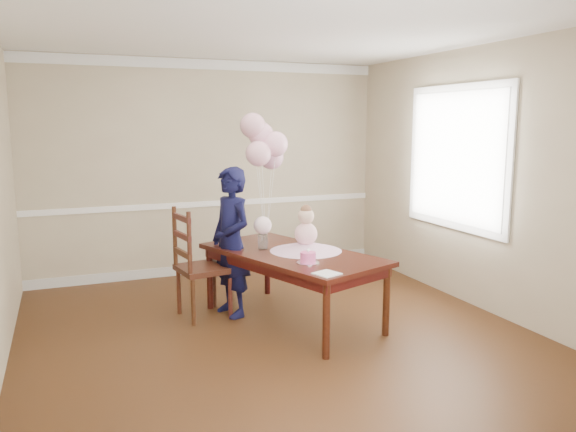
{
  "coord_description": "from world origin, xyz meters",
  "views": [
    {
      "loc": [
        -1.74,
        -4.46,
        1.92
      ],
      "look_at": [
        0.22,
        0.4,
        1.05
      ],
      "focal_mm": 35.0,
      "sensor_mm": 36.0,
      "label": 1
    }
  ],
  "objects": [
    {
      "name": "floor",
      "position": [
        0.0,
        0.0,
        0.0
      ],
      "size": [
        4.5,
        5.0,
        0.0
      ],
      "primitive_type": "cube",
      "color": "#331B0C",
      "rests_on": "ground"
    },
    {
      "name": "ceiling",
      "position": [
        0.0,
        0.0,
        2.7
      ],
      "size": [
        4.5,
        5.0,
        0.02
      ],
      "primitive_type": "cube",
      "color": "white",
      "rests_on": "wall_back"
    },
    {
      "name": "wall_back",
      "position": [
        0.0,
        2.5,
        1.35
      ],
      "size": [
        4.5,
        0.02,
        2.7
      ],
      "primitive_type": "cube",
      "color": "tan",
      "rests_on": "floor"
    },
    {
      "name": "wall_front",
      "position": [
        0.0,
        -2.5,
        1.35
      ],
      "size": [
        4.5,
        0.02,
        2.7
      ],
      "primitive_type": "cube",
      "color": "tan",
      "rests_on": "floor"
    },
    {
      "name": "wall_right",
      "position": [
        2.25,
        0.0,
        1.35
      ],
      "size": [
        0.02,
        5.0,
        2.7
      ],
      "primitive_type": "cube",
      "color": "tan",
      "rests_on": "floor"
    },
    {
      "name": "chair_rail_trim",
      "position": [
        0.0,
        2.49,
        0.9
      ],
      "size": [
        4.5,
        0.02,
        0.07
      ],
      "primitive_type": "cube",
      "color": "white",
      "rests_on": "wall_back"
    },
    {
      "name": "crown_molding",
      "position": [
        0.0,
        2.49,
        2.63
      ],
      "size": [
        4.5,
        0.02,
        0.12
      ],
      "primitive_type": "cube",
      "color": "white",
      "rests_on": "wall_back"
    },
    {
      "name": "baseboard_trim",
      "position": [
        0.0,
        2.49,
        0.06
      ],
      "size": [
        4.5,
        0.02,
        0.12
      ],
      "primitive_type": "cube",
      "color": "silver",
      "rests_on": "floor"
    },
    {
      "name": "window_frame",
      "position": [
        2.23,
        0.5,
        1.55
      ],
      "size": [
        0.02,
        1.66,
        1.56
      ],
      "primitive_type": "cube",
      "color": "white",
      "rests_on": "wall_right"
    },
    {
      "name": "window_blinds",
      "position": [
        2.21,
        0.5,
        1.55
      ],
      "size": [
        0.01,
        1.5,
        1.4
      ],
      "primitive_type": "cube",
      "color": "white",
      "rests_on": "wall_right"
    },
    {
      "name": "dining_table_top",
      "position": [
        0.27,
        0.41,
        0.67
      ],
      "size": [
        1.49,
        2.05,
        0.05
      ],
      "primitive_type": "cube",
      "rotation": [
        0.0,
        0.0,
        0.34
      ],
      "color": "black",
      "rests_on": "table_leg_fl"
    },
    {
      "name": "table_apron",
      "position": [
        0.27,
        0.41,
        0.6
      ],
      "size": [
        1.37,
        1.93,
        0.09
      ],
      "primitive_type": "cube",
      "rotation": [
        0.0,
        0.0,
        0.34
      ],
      "color": "black",
      "rests_on": "table_leg_fl"
    },
    {
      "name": "table_leg_fl",
      "position": [
        0.19,
        -0.52,
        0.32
      ],
      "size": [
        0.08,
        0.08,
        0.65
      ],
      "primitive_type": "cylinder",
      "rotation": [
        0.0,
        0.0,
        0.34
      ],
      "color": "black",
      "rests_on": "floor"
    },
    {
      "name": "table_leg_fr",
      "position": [
        0.92,
        -0.26,
        0.32
      ],
      "size": [
        0.08,
        0.08,
        0.65
      ],
      "primitive_type": "cylinder",
      "rotation": [
        0.0,
        0.0,
        0.34
      ],
      "color": "black",
      "rests_on": "floor"
    },
    {
      "name": "table_leg_bl",
      "position": [
        -0.38,
        1.08,
        0.32
      ],
      "size": [
        0.08,
        0.08,
        0.65
      ],
      "primitive_type": "cylinder",
      "rotation": [
        0.0,
        0.0,
        0.34
      ],
      "color": "black",
      "rests_on": "floor"
    },
    {
      "name": "table_leg_br",
      "position": [
        0.35,
        1.34,
        0.32
      ],
      "size": [
        0.08,
        0.08,
        0.65
      ],
      "primitive_type": "cylinder",
      "rotation": [
        0.0,
        0.0,
        0.34
      ],
      "color": "black",
      "rests_on": "floor"
    },
    {
      "name": "baby_skirt",
      "position": [
        0.41,
        0.41,
        0.74
      ],
      "size": [
        0.9,
        0.9,
        0.09
      ],
      "primitive_type": "cone",
      "rotation": [
        0.0,
        0.0,
        0.34
      ],
      "color": "#DBA1C7",
      "rests_on": "dining_table_top"
    },
    {
      "name": "baby_torso",
      "position": [
        0.41,
        0.41,
        0.86
      ],
      "size": [
        0.22,
        0.22,
        0.22
      ],
      "primitive_type": "sphere",
      "color": "#FFA1D2",
      "rests_on": "baby_skirt"
    },
    {
      "name": "baby_head",
      "position": [
        0.41,
        0.41,
        1.03
      ],
      "size": [
        0.16,
        0.16,
        0.16
      ],
      "primitive_type": "sphere",
      "color": "beige",
      "rests_on": "baby_torso"
    },
    {
      "name": "baby_hair",
      "position": [
        0.41,
        0.41,
        1.09
      ],
      "size": [
        0.11,
        0.11,
        0.11
      ],
      "primitive_type": "sphere",
      "color": "brown",
      "rests_on": "baby_head"
    },
    {
      "name": "cake_platter",
      "position": [
        0.23,
        -0.04,
        0.7
      ],
      "size": [
        0.26,
        0.26,
        0.01
      ],
      "primitive_type": "cylinder",
      "rotation": [
        0.0,
        0.0,
        0.34
      ],
      "color": "silver",
      "rests_on": "dining_table_top"
    },
    {
      "name": "birthday_cake",
      "position": [
        0.23,
        -0.04,
        0.75
      ],
      "size": [
        0.18,
        0.18,
        0.09
      ],
      "primitive_type": "cylinder",
      "rotation": [
        0.0,
        0.0,
        0.34
      ],
      "color": "#EB4A98",
      "rests_on": "cake_platter"
    },
    {
      "name": "cake_flower_a",
      "position": [
        0.23,
        -0.04,
        0.81
      ],
      "size": [
        0.03,
        0.03,
        0.03
      ],
      "primitive_type": "sphere",
      "color": "white",
      "rests_on": "birthday_cake"
    },
    {
      "name": "cake_flower_b",
      "position": [
        0.25,
        -0.02,
        0.81
      ],
      "size": [
        0.03,
        0.03,
        0.03
      ],
      "primitive_type": "sphere",
      "color": "white",
      "rests_on": "birthday_cake"
    },
    {
      "name": "rose_vase_near",
      "position": [
        0.04,
        0.63,
        0.77
      ],
      "size": [
        0.12,
        0.12,
        0.15
      ],
      "primitive_type": "cylinder",
      "rotation": [
        0.0,
        0.0,
        0.34
      ],
      "color": "silver",
      "rests_on": "dining_table_top"
    },
    {
      "name": "roses_near",
      "position": [
        0.04,
        0.63,
        0.93
      ],
      "size": [
        0.18,
        0.18,
        0.18
      ],
      "primitive_type": "sphere",
      "color": "#FAD2D8",
      "rests_on": "rose_vase_near"
    },
    {
      "name": "napkin",
      "position": [
        0.23,
        -0.44,
        0.7
      ],
      "size": [
        0.24,
        0.24,
        0.01
      ],
      "primitive_type": "cube",
      "rotation": [
        0.0,
        0.0,
        0.34
      ],
      "color": "white",
      "rests_on": "dining_table_top"
    },
    {
      "name": "balloon_weight",
      "position": [
        0.18,
        0.92,
        0.7
      ],
      "size": [
        0.05,
        0.05,
        0.02
      ],
      "primitive_type": "cylinder",
      "rotation": [
        0.0,
        0.0,
        0.34
      ],
      "color": "silver",
      "rests_on": "dining_table_top"
    },
    {
      "name": "balloon_a",
      "position": [
        0.1,
        0.89,
        1.62
      ],
      "size": [
        0.26,
        0.26,
        0.26
      ],
      "primitive_type": "sphere",
      "color": "#F2ACBF",
      "rests_on": "balloon_ribbon_a"
    },
    {
      "name": "balloon_b",
      "position": [
        0.29,
        0.91,
        1.71
      ],
      "size": [
        0.26,
        0.26,
        0.26
      ],
      "primitive_type": "sphere",
      "color": "#FFB4D2",
      "rests_on": "balloon_ribbon_b"
    },
    {
      "name": "balloon_c",
      "position": [
        0.17,
        1.01,
        1.8
      ],
      "size": [
        0.26,
        0.26,
        0.26
      ],
      "primitive_type": "sphere",
      "color": "#E9A5C0",
      "rests_on": "balloon_ribbon_c"
    },
    {
      "name": "balloon_d",
      "position": [
        0.08,
        1.0,
        1.89
      ],
      "size": [
        0.26,
        0.26,
        0.26
      ],
      "primitive_type": "sphere",
      "color": "#D99AAD",
      "rests_on": "balloon_ribbon_d"
    },
    {
      "name": "balloon_e",
      "position": [
        0.29,
        1.04,
        1.57
      ],
      "size": [
        0.26,
        0.26,
        0.26
      ],
      "primitive_type": "sphere",
      "color": "#DA9AB7",
      "rests_on": "balloon_ribbon_e"
    },
    {
      "name": "balloon_ribbon_a",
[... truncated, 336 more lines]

